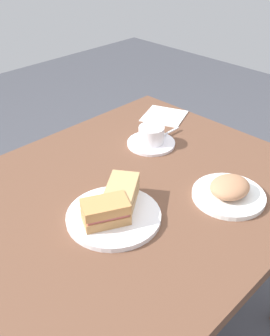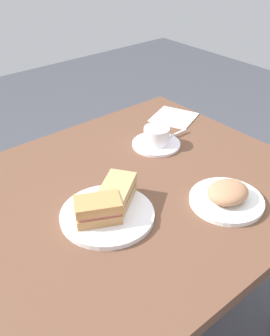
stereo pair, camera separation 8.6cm
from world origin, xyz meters
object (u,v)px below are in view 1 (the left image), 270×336
napkin (164,116)px  sandwich_front (106,212)px  sandwich_plate (114,216)px  dining_table (132,212)px  spoon (166,133)px  coffee_saucer (151,143)px  coffee_cup (151,134)px  side_plate (228,195)px  sandwich_back (121,195)px

napkin → sandwich_front: bearing=28.3°
sandwich_plate → napkin: (-0.54, -0.30, -0.01)m
sandwich_front → napkin: size_ratio=0.88×
dining_table → sandwich_plate: sandwich_plate is taller
spoon → napkin: (-0.12, -0.11, -0.01)m
coffee_saucer → spoon: bearing=-179.8°
sandwich_front → napkin: sandwich_front is taller
dining_table → spoon: spoon is taller
coffee_cup → side_plate: 0.36m
sandwich_plate → side_plate: size_ratio=1.22×
sandwich_back → side_plate: sandwich_back is taller
sandwich_plate → spoon: (-0.42, -0.19, 0.01)m
coffee_saucer → spoon: spoon is taller
spoon → coffee_saucer: bearing=0.2°
sandwich_plate → sandwich_back: (-0.04, -0.02, 0.03)m
dining_table → side_plate: bearing=126.2°
dining_table → coffee_saucer: (-0.22, -0.13, 0.09)m
dining_table → side_plate: size_ratio=5.18×
sandwich_plate → side_plate: bearing=150.7°
dining_table → sandwich_back: bearing=27.5°
sandwich_back → coffee_cup: sandwich_back is taller
sandwich_back → coffee_cup: 0.35m
sandwich_front → dining_table: bearing=-157.1°
dining_table → sandwich_front: size_ratio=7.86×
dining_table → sandwich_front: bearing=22.9°
spoon → coffee_cup: bearing=-0.5°
sandwich_front → coffee_saucer: (-0.38, -0.20, -0.04)m
sandwich_back → coffee_cup: bearing=-150.2°
spoon → side_plate: (0.14, 0.35, -0.01)m
sandwich_back → spoon: size_ratio=1.67×
sandwich_front → coffee_cup: bearing=-152.4°
sandwich_front → sandwich_plate: bearing=-169.6°
coffee_saucer → napkin: coffee_saucer is taller
side_plate → sandwich_back: bearing=-36.4°
dining_table → sandwich_plate: size_ratio=4.25×
sandwich_plate → napkin: 0.62m
sandwich_plate → coffee_cup: (-0.35, -0.19, 0.03)m
sandwich_back → napkin: (-0.50, -0.28, -0.04)m
dining_table → coffee_cup: bearing=-149.4°
coffee_saucer → side_plate: 0.36m
coffee_cup → sandwich_plate: bearing=28.9°
coffee_saucer → side_plate: bearing=79.8°
coffee_saucer → side_plate: (0.06, 0.35, 0.00)m
sandwich_back → coffee_cup: size_ratio=1.64×
dining_table → spoon: 0.34m
coffee_cup → spoon: (-0.08, 0.00, -0.03)m
napkin → coffee_cup: bearing=29.8°
coffee_saucer → napkin: (-0.19, -0.11, -0.00)m
sandwich_plate → sandwich_back: sandwich_back is taller
sandwich_front → napkin: bearing=-151.7°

